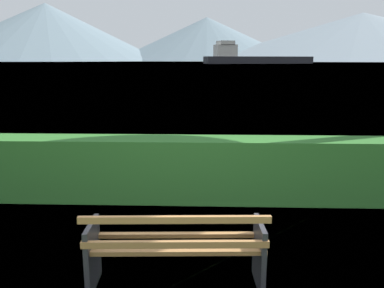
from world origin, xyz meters
The scene contains 6 objects.
ground_plane centered at (0.00, 0.00, 0.00)m, with size 1400.00×1400.00×0.00m, color #567A38.
water_surface centered at (0.00, 308.34, 0.00)m, with size 620.00×620.00×0.00m, color #6B8EA3.
park_bench centered at (0.00, -0.06, 0.43)m, with size 1.78×0.65×0.87m.
hedge_row centered at (0.00, 2.53, 0.51)m, with size 9.13×0.65×1.02m, color #2D6B28.
cargo_ship_large centered at (24.14, 216.49, 3.31)m, with size 60.53×25.31×11.85m.
distant_hills centered at (31.12, 565.60, 34.03)m, with size 811.70×439.43×77.87m.
Camera 1 is at (0.29, -3.67, 2.25)m, focal length 37.11 mm.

